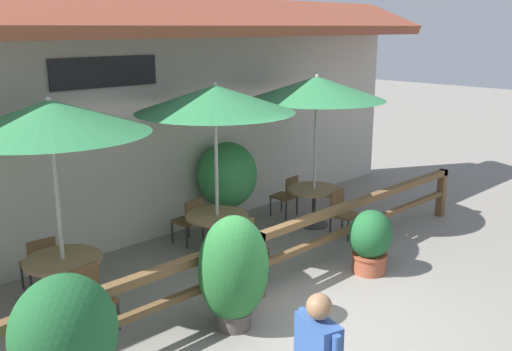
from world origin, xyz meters
The scene contains 19 objects.
ground_plane centered at (0.00, 0.00, 0.00)m, with size 60.00×60.00×0.00m, color gray.
building_facade centered at (0.00, 4.10, 2.16)m, with size 14.28×1.49×4.23m.
patio_railing centered at (0.00, 1.05, 0.70)m, with size 10.40×0.14×0.95m.
patio_umbrella_near centered at (-2.10, 2.60, 2.62)m, with size 2.50×2.50×2.87m.
dining_table_near centered at (-2.10, 2.60, 0.59)m, with size 1.02×1.02×0.74m.
chair_near_streetside centered at (-2.10, 1.86, 0.46)m, with size 0.47×0.47×0.83m.
chair_near_wallside centered at (-2.10, 3.34, 0.46)m, with size 0.45×0.45×0.83m.
patio_umbrella_middle centered at (0.53, 2.55, 2.62)m, with size 2.50×2.50×2.87m.
dining_table_middle centered at (0.53, 2.55, 0.59)m, with size 1.02×1.02×0.74m.
chair_middle_streetside centered at (0.47, 1.76, 0.46)m, with size 0.47×0.47×0.83m.
chair_middle_wallside centered at (0.57, 3.34, 0.46)m, with size 0.45×0.45×0.83m.
patio_umbrella_far centered at (2.86, 2.46, 2.62)m, with size 2.50×2.50×2.87m.
dining_table_far centered at (2.86, 2.46, 0.59)m, with size 1.02×1.02×0.74m.
chair_far_streetside centered at (2.80, 1.73, 0.46)m, with size 0.44×0.44×0.83m.
chair_far_wallside centered at (2.89, 3.18, 0.46)m, with size 0.47×0.47×0.83m.
potted_plant_broad_leaf centered at (1.82, 0.46, 0.53)m, with size 0.71×0.64×1.00m.
potted_plant_tall_tropical centered at (-0.80, 0.67, 0.77)m, with size 0.92×0.83×1.48m.
potted_plant_small_flowering centered at (-3.07, 0.55, 0.86)m, with size 1.03×0.93×1.46m.
potted_plant_entrance_palm centered at (1.65, 3.55, 0.98)m, with size 1.16×1.04×1.63m.
Camera 1 is at (-5.15, -4.18, 3.70)m, focal length 40.00 mm.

